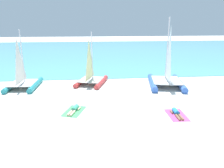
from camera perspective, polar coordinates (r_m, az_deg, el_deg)
The scene contains 9 objects.
ground_plane at distance 21.32m, azimuth -1.34°, elevation 0.76°, with size 120.00×120.00×0.00m, color white.
ocean_water at distance 41.68m, azimuth -3.49°, elevation 8.41°, with size 120.00×40.00×0.05m, color #5BB2C1.
sailboat_blue at distance 20.08m, azimuth 13.97°, elevation 1.91°, with size 3.69×5.02×5.96m.
sailboat_teal at distance 20.53m, azimuth -22.12°, elevation 1.08°, with size 2.58×3.91×4.98m.
sailboat_red at distance 20.28m, azimuth -5.46°, elevation 1.93°, with size 3.27×4.14×4.72m.
towel_left at distance 14.58m, azimuth -9.81°, elevation -6.96°, with size 1.10×1.90×0.01m, color #4CB266.
sunbather_left at distance 14.59m, azimuth -9.74°, elevation -6.41°, with size 0.84×1.54×0.30m.
towel_right at distance 14.40m, azimuth 16.43°, elevation -7.73°, with size 1.10×1.90×0.01m, color #D84C99.
sunbather_right at distance 14.40m, azimuth 16.38°, elevation -7.17°, with size 0.56×1.56×0.30m.
Camera 1 is at (-1.49, -10.50, 5.70)m, focal length 35.22 mm.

